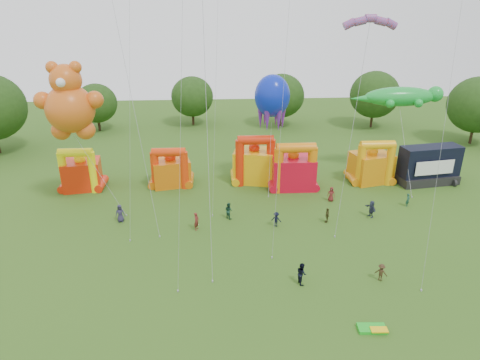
{
  "coord_description": "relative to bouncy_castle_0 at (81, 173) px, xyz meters",
  "views": [
    {
      "loc": [
        -4.45,
        -21.3,
        21.73
      ],
      "look_at": [
        -1.97,
        18.0,
        5.14
      ],
      "focal_mm": 32.0,
      "sensor_mm": 36.0,
      "label": 1
    }
  ],
  "objects": [
    {
      "name": "ground",
      "position": [
        20.88,
        -28.63,
        -2.17
      ],
      "size": [
        160.0,
        160.0,
        0.0
      ],
      "primitive_type": "plane",
      "color": "#2F5818",
      "rests_on": "ground"
    },
    {
      "name": "tree_ring",
      "position": [
        19.7,
        -28.01,
        4.09
      ],
      "size": [
        123.82,
        125.93,
        12.07
      ],
      "color": "#352314",
      "rests_on": "ground"
    },
    {
      "name": "bouncy_castle_0",
      "position": [
        0.0,
        0.0,
        0.0
      ],
      "size": [
        4.91,
        4.16,
        5.64
      ],
      "color": "red",
      "rests_on": "ground"
    },
    {
      "name": "bouncy_castle_1",
      "position": [
        10.88,
        0.55,
        -0.14
      ],
      "size": [
        5.25,
        4.56,
        5.28
      ],
      "color": "#CF620B",
      "rests_on": "ground"
    },
    {
      "name": "bouncy_castle_2",
      "position": [
        21.49,
        1.06,
        0.32
      ],
      "size": [
        5.68,
        4.92,
        6.53
      ],
      "color": "#E6A40C",
      "rests_on": "ground"
    },
    {
      "name": "bouncy_castle_3",
      "position": [
        26.1,
        -1.22,
        0.2
      ],
      "size": [
        5.27,
        4.25,
        6.23
      ],
      "color": "red",
      "rests_on": "ground"
    },
    {
      "name": "bouncy_castle_4",
      "position": [
        36.48,
        0.04,
        0.08
      ],
      "size": [
        5.55,
        4.87,
        5.88
      ],
      "color": "orange",
      "rests_on": "ground"
    },
    {
      "name": "stage_trailer",
      "position": [
        43.6,
        -0.88,
        0.21
      ],
      "size": [
        7.93,
        3.94,
        4.95
      ],
      "color": "black",
      "rests_on": "ground"
    },
    {
      "name": "teddy_bear_kite",
      "position": [
        2.59,
        -5.71,
        6.65
      ],
      "size": [
        8.71,
        5.13,
        16.28
      ],
      "color": "#D35A17",
      "rests_on": "ground"
    },
    {
      "name": "gecko_kite",
      "position": [
        40.45,
        1.64,
        5.28
      ],
      "size": [
        12.28,
        11.14,
        11.6
      ],
      "color": "green",
      "rests_on": "ground"
    },
    {
      "name": "octopus_kite",
      "position": [
        23.36,
        -0.21,
        7.16
      ],
      "size": [
        4.21,
        6.35,
        13.89
      ],
      "color": "#0C21B5",
      "rests_on": "ground"
    },
    {
      "name": "parafoil_kites",
      "position": [
        10.28,
        -8.93,
        12.71
      ],
      "size": [
        28.53,
        17.07,
        31.43
      ],
      "color": "red",
      "rests_on": "ground"
    },
    {
      "name": "diamond_kites",
      "position": [
        18.74,
        -12.99,
        14.71
      ],
      "size": [
        27.51,
        20.74,
        41.22
      ],
      "color": "#E84B0A",
      "rests_on": "ground"
    },
    {
      "name": "folded_kite_bundle",
      "position": [
        27.4,
        -26.64,
        -2.03
      ],
      "size": [
        2.06,
        1.2,
        0.31
      ],
      "color": "green",
      "rests_on": "ground"
    },
    {
      "name": "spectator_0",
      "position": [
        6.32,
        -9.02,
        -1.19
      ],
      "size": [
        0.99,
        0.68,
        1.95
      ],
      "primitive_type": "imported",
      "rotation": [
        0.0,
        0.0,
        0.06
      ],
      "color": "#2B2742",
      "rests_on": "ground"
    },
    {
      "name": "spectator_1",
      "position": [
        14.43,
        -11.24,
        -1.21
      ],
      "size": [
        0.7,
        0.82,
        1.9
      ],
      "primitive_type": "imported",
      "rotation": [
        0.0,
        0.0,
        1.15
      ],
      "color": "maroon",
      "rests_on": "ground"
    },
    {
      "name": "spectator_2",
      "position": [
        17.8,
        -8.97,
        -1.25
      ],
      "size": [
        1.1,
        1.12,
        1.83
      ],
      "primitive_type": "imported",
      "rotation": [
        0.0,
        0.0,
        2.27
      ],
      "color": "#183D2C",
      "rests_on": "ground"
    },
    {
      "name": "spectator_3",
      "position": [
        22.65,
        -11.08,
        -1.36
      ],
      "size": [
        1.2,
        0.98,
        1.62
      ],
      "primitive_type": "imported",
      "rotation": [
        0.0,
        0.0,
        2.72
      ],
      "color": "black",
      "rests_on": "ground"
    },
    {
      "name": "spectator_4",
      "position": [
        28.14,
        -10.54,
        -1.34
      ],
      "size": [
        0.76,
        1.04,
        1.65
      ],
      "primitive_type": "imported",
      "rotation": [
        0.0,
        0.0,
        4.29
      ],
      "color": "#3B3717",
      "rests_on": "ground"
    },
    {
      "name": "spectator_5",
      "position": [
        33.19,
        -9.62,
        -1.22
      ],
      "size": [
        1.0,
        1.84,
        1.89
      ],
      "primitive_type": "imported",
      "rotation": [
        0.0,
        0.0,
        4.98
      ],
      "color": "#292F44",
      "rests_on": "ground"
    },
    {
      "name": "spectator_6",
      "position": [
        29.9,
        -5.47,
        -1.28
      ],
      "size": [
        1.01,
        0.84,
        1.77
      ],
      "primitive_type": "imported",
      "rotation": [
        0.0,
        0.0,
        5.9
      ],
      "color": "maroon",
      "rests_on": "ground"
    },
    {
      "name": "spectator_7",
      "position": [
        38.27,
        -7.33,
        -1.4
      ],
      "size": [
        0.66,
        0.65,
        1.54
      ],
      "primitive_type": "imported",
      "rotation": [
        0.0,
        0.0,
        0.73
      ],
      "color": "#1C4633",
      "rests_on": "ground"
    },
    {
      "name": "spectator_8",
      "position": [
        23.37,
        -20.84,
        -1.21
      ],
      "size": [
        0.86,
        1.04,
        1.92
      ],
      "primitive_type": "imported",
      "rotation": [
        0.0,
        0.0,
        1.73
      ],
      "color": "black",
      "rests_on": "ground"
    },
    {
      "name": "spectator_9",
      "position": [
        30.08,
        -20.88,
        -1.38
      ],
      "size": [
        1.16,
        1.03,
        1.56
      ],
      "primitive_type": "imported",
      "rotation": [
        0.0,
        0.0,
        2.57
      ],
      "color": "#382716",
      "rests_on": "ground"
    }
  ]
}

